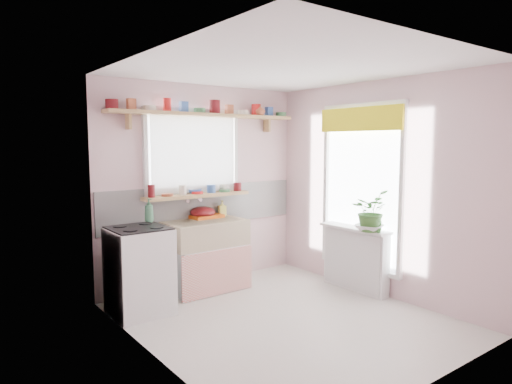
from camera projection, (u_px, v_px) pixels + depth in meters
room at (281, 177)px, 5.56m from camera, size 3.20×3.20×3.20m
sink_unit at (206, 255)px, 5.52m from camera, size 0.95×0.65×1.11m
cooker at (139, 270)px, 4.75m from camera, size 0.58×0.58×0.93m
radiator_ledge at (355, 258)px, 5.52m from camera, size 0.22×0.95×0.78m
windowsill at (197, 195)px, 5.59m from camera, size 1.40×0.22×0.04m
pine_shelf at (207, 115)px, 5.57m from camera, size 2.52×0.24×0.04m
shelf_crockery at (204, 109)px, 5.53m from camera, size 2.47×0.11×0.12m
sill_crockery at (196, 189)px, 5.57m from camera, size 1.35×0.11×0.12m
dish_tray at (205, 216)px, 5.71m from camera, size 0.40×0.31×0.04m
colander at (203, 212)px, 5.68m from camera, size 0.38×0.38×0.14m
jade_plant at (370, 211)px, 5.19m from camera, size 0.55×0.52×0.48m
fruit_bowl at (369, 228)px, 5.22m from camera, size 0.38×0.38×0.08m
herb_pot at (379, 225)px, 5.10m from camera, size 0.11×0.08×0.19m
soap_bottle_sink at (222, 208)px, 5.85m from camera, size 0.11×0.11×0.20m
sill_cup at (222, 188)px, 5.87m from camera, size 0.15×0.15×0.09m
sill_bowl at (194, 191)px, 5.62m from camera, size 0.24×0.24×0.06m
shelf_vase at (260, 110)px, 5.97m from camera, size 0.16×0.16×0.14m
cooker_bottle at (149, 210)px, 4.99m from camera, size 0.12×0.12×0.26m
fruit at (369, 223)px, 5.22m from camera, size 0.20×0.14×0.10m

